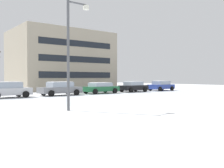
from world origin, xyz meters
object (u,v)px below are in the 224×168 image
Objects in this scene: street_lamp at (72,44)px; parked_car_green at (100,88)px; parked_car_gray at (60,88)px; parked_car_black at (133,86)px; parked_car_blue at (161,86)px; parked_car_silver at (8,90)px.

street_lamp is 16.16m from parked_car_green.
parked_car_gray is 10.72m from parked_car_black.
parked_car_black reaches higher than parked_car_green.
parked_car_silver is at bearing 179.72° from parked_car_blue.
parked_car_green is 1.09× the size of parked_car_blue.
parked_car_black is at bearing -0.22° from parked_car_green.
parked_car_gray reaches higher than parked_car_blue.
parked_car_green is (10.72, 0.06, -0.08)m from parked_car_silver.
street_lamp is 1.56× the size of parked_car_silver.
parked_car_green is 10.72m from parked_car_blue.
parked_car_silver reaches higher than parked_car_black.
street_lamp is 1.58× the size of parked_car_black.
parked_car_gray is 1.01× the size of parked_car_green.
parked_car_silver is 21.45m from parked_car_blue.
parked_car_gray is at bearing -179.67° from parked_car_black.
parked_car_gray is (5.05, 11.87, -3.10)m from street_lamp.
street_lamp reaches higher than parked_car_black.
parked_car_gray is (5.36, -0.03, -0.02)m from parked_car_silver.
parked_car_silver is (-0.31, 11.90, -3.08)m from street_lamp.
street_lamp reaches higher than parked_car_gray.
parked_car_black is (5.36, -0.02, 0.04)m from parked_car_green.
parked_car_blue is (10.72, -0.16, 0.05)m from parked_car_green.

